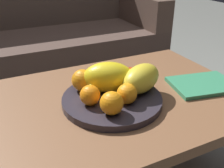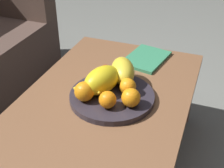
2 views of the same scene
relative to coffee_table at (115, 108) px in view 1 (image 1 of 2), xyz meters
The scene contains 12 objects.
coffee_table is the anchor object (origin of this frame).
couch 1.11m from the coffee_table, 92.48° to the left, with size 1.70×0.70×0.90m.
fruit_bowl 0.07m from the coffee_table, 132.23° to the right, with size 0.36×0.36×0.03m, color #2E2831.
melon_large_front 0.13m from the coffee_table, 140.21° to the left, with size 0.18×0.11×0.11m, color yellow.
melon_smaller_beside 0.15m from the coffee_table, 23.01° to the right, with size 0.18×0.10×0.10m, color yellow.
orange_front 0.18m from the coffee_table, 120.53° to the right, with size 0.08×0.08×0.08m, color orange.
orange_left 0.14m from the coffee_table, 87.04° to the right, with size 0.07×0.07×0.07m, color orange.
orange_right 0.16m from the coffee_table, 158.98° to the right, with size 0.07×0.07×0.07m, color orange.
orange_back 0.16m from the coffee_table, 149.55° to the left, with size 0.08×0.08×0.08m, color orange.
apple_left 0.14m from the coffee_table, 26.38° to the left, with size 0.06×0.06×0.06m, color #BA3715.
banana_bunch 0.12m from the coffee_table, 134.59° to the left, with size 0.16×0.15×0.06m.
magazine 0.37m from the coffee_table, 11.65° to the right, with size 0.25×0.18×0.02m, color #388B60.
Camera 1 is at (-0.37, -0.75, 0.91)m, focal length 41.31 mm.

